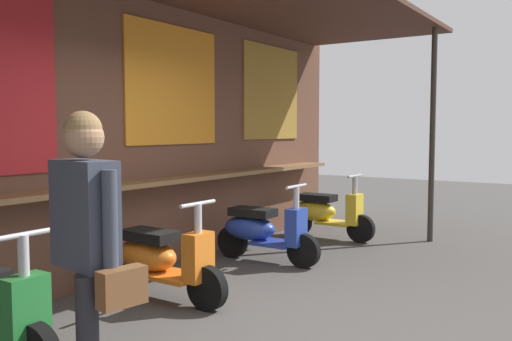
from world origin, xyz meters
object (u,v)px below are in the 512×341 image
Objects in this scene: scooter_orange at (159,259)px; scooter_blue at (261,230)px; shopper_with_handbag at (87,231)px; scooter_yellow at (324,212)px.

scooter_blue is (1.78, -0.00, 0.00)m from scooter_orange.
scooter_orange is 0.82× the size of shopper_with_handbag.
scooter_blue is 1.72m from scooter_yellow.
scooter_orange is at bearing -90.27° from scooter_yellow.
scooter_blue and scooter_yellow have the same top height.
scooter_blue is 3.78m from shopper_with_handbag.
shopper_with_handbag is at bearing -56.63° from scooter_orange.
shopper_with_handbag reaches higher than scooter_blue.
scooter_yellow is 0.82× the size of shopper_with_handbag.
scooter_blue is at bearing -90.27° from scooter_yellow.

